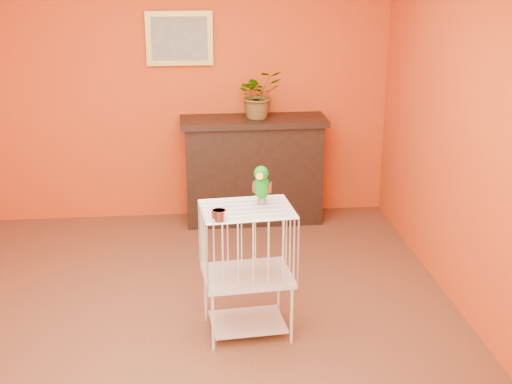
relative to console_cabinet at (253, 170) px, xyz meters
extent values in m
plane|color=brown|center=(-0.67, -2.01, -0.51)|extent=(4.50, 4.50, 0.00)
plane|color=#CD4613|center=(-0.67, 0.24, 0.79)|extent=(4.00, 0.00, 4.00)
plane|color=#CD4613|center=(-0.67, -4.26, 0.79)|extent=(4.00, 0.00, 4.00)
plane|color=#CD4613|center=(1.33, -2.01, 0.79)|extent=(0.00, 4.50, 4.50)
cube|color=black|center=(0.00, 0.00, -0.03)|extent=(1.29, 0.43, 0.97)
cube|color=black|center=(0.00, 0.00, 0.48)|extent=(1.38, 0.50, 0.05)
cube|color=black|center=(0.00, -0.19, -0.03)|extent=(0.91, 0.02, 0.49)
cube|color=#4C2315|center=(-0.27, -0.05, -0.14)|extent=(0.05, 0.19, 0.30)
cube|color=#304924|center=(-0.18, -0.05, -0.14)|extent=(0.05, 0.19, 0.30)
cube|color=#4C2315|center=(-0.08, -0.05, -0.14)|extent=(0.05, 0.19, 0.30)
cube|color=#304924|center=(0.02, -0.05, -0.14)|extent=(0.05, 0.19, 0.30)
cube|color=#4C2315|center=(0.13, -0.05, -0.14)|extent=(0.05, 0.19, 0.30)
imported|color=#26722D|center=(0.05, 0.06, 0.69)|extent=(0.53, 0.56, 0.36)
cube|color=gold|center=(-0.67, 0.21, 1.24)|extent=(0.62, 0.03, 0.50)
cube|color=gray|center=(-0.67, 0.19, 1.24)|extent=(0.52, 0.01, 0.40)
cube|color=silver|center=(-0.26, -2.15, -0.44)|extent=(0.53, 0.43, 0.02)
cube|color=silver|center=(-0.26, -2.15, -0.08)|extent=(0.63, 0.50, 0.04)
cube|color=silver|center=(-0.26, -2.15, 0.40)|extent=(0.63, 0.50, 0.01)
cylinder|color=silver|center=(-0.50, -2.38, -0.31)|extent=(0.02, 0.02, 0.41)
cylinder|color=silver|center=(0.03, -2.33, -0.31)|extent=(0.02, 0.02, 0.41)
cylinder|color=silver|center=(-0.54, -1.97, -0.31)|extent=(0.02, 0.02, 0.41)
cylinder|color=silver|center=(-0.01, -1.92, -0.31)|extent=(0.02, 0.02, 0.41)
cylinder|color=silver|center=(-0.45, -2.35, 0.44)|extent=(0.09, 0.09, 0.07)
cylinder|color=#59544C|center=(-0.17, -2.07, 0.42)|extent=(0.01, 0.01, 0.04)
cylinder|color=#59544C|center=(-0.13, -2.08, 0.42)|extent=(0.01, 0.01, 0.04)
ellipsoid|color=#0C870E|center=(-0.15, -2.08, 0.52)|extent=(0.14, 0.18, 0.20)
ellipsoid|color=#0C870E|center=(-0.16, -2.11, 0.63)|extent=(0.12, 0.12, 0.10)
cone|color=orange|center=(-0.17, -2.15, 0.62)|extent=(0.06, 0.07, 0.06)
cone|color=black|center=(-0.17, -2.14, 0.60)|extent=(0.03, 0.03, 0.03)
sphere|color=black|center=(-0.19, -2.12, 0.64)|extent=(0.01, 0.01, 0.01)
sphere|color=black|center=(-0.13, -2.13, 0.64)|extent=(0.01, 0.01, 0.01)
ellipsoid|color=#A50C0C|center=(-0.20, -2.05, 0.52)|extent=(0.04, 0.06, 0.07)
ellipsoid|color=navy|center=(-0.09, -2.08, 0.52)|extent=(0.04, 0.06, 0.07)
cone|color=#0C870E|center=(-0.13, -2.01, 0.46)|extent=(0.09, 0.15, 0.11)
camera|label=1|loc=(-0.65, -6.54, 2.03)|focal=50.00mm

